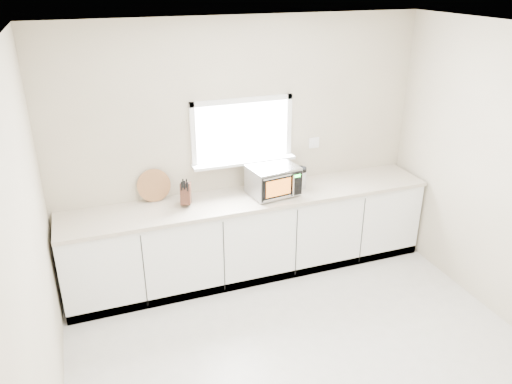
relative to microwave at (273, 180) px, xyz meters
name	(u,v)px	position (x,y,z in m)	size (l,w,h in m)	color
ground	(320,377)	(-0.23, -1.66, -1.08)	(4.00, 4.00, 0.00)	beige
back_wall	(242,147)	(-0.23, 0.33, 0.28)	(4.00, 0.17, 2.70)	beige
cabinets	(251,236)	(-0.23, 0.04, -0.64)	(3.92, 0.60, 0.88)	white
countertop	(252,198)	(-0.23, 0.03, -0.18)	(3.92, 0.64, 0.04)	beige
microwave	(273,180)	(0.00, 0.00, 0.00)	(0.54, 0.45, 0.31)	black
knife_block	(186,193)	(-0.92, 0.07, -0.04)	(0.16, 0.23, 0.30)	#4D291B
cutting_board	(154,185)	(-1.20, 0.28, 0.00)	(0.34, 0.34, 0.02)	#A56440
coffee_grinder	(300,177)	(0.35, 0.08, -0.05)	(0.16, 0.16, 0.23)	#B5B7BD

